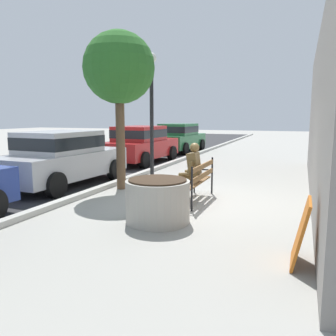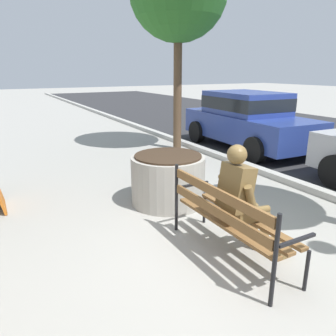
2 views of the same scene
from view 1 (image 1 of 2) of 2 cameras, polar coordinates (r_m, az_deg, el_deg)
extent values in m
plane|color=#9E9B93|center=(8.31, 5.94, -5.32)|extent=(80.00, 80.00, 0.00)
cube|color=#B2AFA8|center=(9.45, -11.29, -3.36)|extent=(60.00, 0.20, 0.12)
cube|color=gray|center=(9.30, 24.51, 7.80)|extent=(12.00, 0.50, 3.97)
cube|color=brown|center=(8.11, 5.15, -2.39)|extent=(1.70, 0.12, 0.04)
cube|color=brown|center=(8.16, 3.93, -2.31)|extent=(1.70, 0.12, 0.04)
cube|color=brown|center=(8.21, 2.73, -2.23)|extent=(1.70, 0.12, 0.04)
cube|color=brown|center=(8.06, 5.78, -1.25)|extent=(1.70, 0.04, 0.11)
cube|color=brown|center=(8.02, 5.81, 0.30)|extent=(1.70, 0.04, 0.11)
cylinder|color=black|center=(7.46, 0.44, -5.11)|extent=(0.04, 0.04, 0.45)
cylinder|color=black|center=(7.25, 3.93, -3.49)|extent=(0.04, 0.04, 0.95)
cube|color=black|center=(7.31, 1.92, -2.23)|extent=(0.04, 0.48, 0.03)
cylinder|color=black|center=(9.09, 4.35, -2.64)|extent=(0.04, 0.04, 0.45)
cylinder|color=black|center=(8.92, 7.26, -1.26)|extent=(0.04, 0.04, 0.95)
cube|color=black|center=(8.96, 5.60, -0.24)|extent=(0.04, 0.48, 0.03)
cube|color=brown|center=(8.19, 3.61, -1.49)|extent=(0.34, 0.32, 0.16)
cube|color=brown|center=(8.11, 4.30, 0.70)|extent=(0.36, 0.29, 0.55)
sphere|color=brown|center=(8.06, 4.40, 3.37)|extent=(0.22, 0.22, 0.22)
cylinder|color=brown|center=(7.91, 3.71, 0.14)|extent=(0.09, 0.18, 0.29)
cylinder|color=brown|center=(7.97, 2.72, -1.03)|extent=(0.08, 0.27, 0.10)
cylinder|color=brown|center=(8.33, 4.60, 0.56)|extent=(0.09, 0.18, 0.29)
cylinder|color=brown|center=(8.40, 3.68, -0.53)|extent=(0.08, 0.27, 0.10)
cylinder|color=brown|center=(8.15, 2.48, -1.81)|extent=(0.13, 0.37, 0.14)
cylinder|color=brown|center=(8.26, 1.28, -3.57)|extent=(0.11, 0.11, 0.50)
cube|color=brown|center=(8.33, 0.88, -4.99)|extent=(0.11, 0.24, 0.07)
cylinder|color=brown|center=(8.32, 2.87, -1.60)|extent=(0.13, 0.37, 0.14)
cylinder|color=brown|center=(8.43, 1.68, -3.33)|extent=(0.11, 0.11, 0.50)
cube|color=brown|center=(8.49, 1.29, -4.72)|extent=(0.11, 0.24, 0.07)
cube|color=brown|center=(8.62, 1.33, -4.22)|extent=(0.28, 0.18, 0.16)
cylinder|color=#A8A399|center=(6.55, -1.71, -5.51)|extent=(1.21, 1.21, 0.79)
cylinder|color=#38281C|center=(6.46, -1.73, -1.98)|extent=(1.09, 1.09, 0.03)
cylinder|color=brown|center=(9.48, -7.82, 4.28)|extent=(0.24, 0.24, 2.58)
sphere|color=#2D6B28|center=(9.54, -8.06, 16.06)|extent=(1.89, 1.89, 1.89)
cube|color=#B7B7BC|center=(10.40, -16.70, 0.60)|extent=(4.18, 1.90, 0.70)
cube|color=#B7B7BC|center=(10.22, -17.40, 4.10)|extent=(2.21, 1.67, 0.60)
cube|color=black|center=(10.22, -17.40, 4.10)|extent=(2.22, 1.68, 0.33)
cylinder|color=black|center=(11.99, -15.60, 0.27)|extent=(0.65, 0.25, 0.64)
cylinder|color=black|center=(10.99, -8.74, -0.25)|extent=(0.65, 0.25, 0.64)
cylinder|color=black|center=(10.11, -25.22, -1.75)|extent=(0.65, 0.25, 0.64)
cylinder|color=black|center=(8.90, -18.02, -2.65)|extent=(0.65, 0.25, 0.64)
cube|color=#B21E1E|center=(14.76, -4.41, 3.20)|extent=(4.18, 1.90, 0.70)
cube|color=#B21E1E|center=(14.58, -4.72, 5.69)|extent=(2.21, 1.67, 0.60)
cube|color=black|center=(14.58, -4.72, 5.69)|extent=(2.22, 1.68, 0.33)
cylinder|color=black|center=(16.35, -4.81, 2.70)|extent=(0.65, 0.25, 0.64)
cylinder|color=black|center=(15.61, 0.68, 2.45)|extent=(0.65, 0.25, 0.64)
cylinder|color=black|center=(14.09, -10.02, 1.65)|extent=(0.65, 0.25, 0.64)
cylinder|color=black|center=(13.22, -3.89, 1.32)|extent=(0.65, 0.25, 0.64)
cube|color=#236638|center=(19.27, 1.89, 4.48)|extent=(4.18, 1.90, 0.70)
cube|color=#236638|center=(19.09, 1.73, 6.40)|extent=(2.21, 1.67, 0.60)
cube|color=black|center=(19.09, 1.73, 6.40)|extent=(2.22, 1.68, 0.33)
cylinder|color=black|center=(20.84, 1.10, 4.00)|extent=(0.65, 0.25, 0.64)
cylinder|color=black|center=(20.24, 5.54, 3.82)|extent=(0.65, 0.25, 0.64)
cylinder|color=black|center=(18.42, -2.13, 3.39)|extent=(0.65, 0.25, 0.64)
cylinder|color=black|center=(17.74, 2.81, 3.18)|extent=(0.65, 0.25, 0.64)
cylinder|color=black|center=(10.97, -2.69, 7.59)|extent=(0.12, 0.12, 3.60)
sphere|color=silver|center=(11.10, -2.77, 17.65)|extent=(0.32, 0.32, 0.32)
cube|color=#C6661E|center=(5.03, 21.01, -9.84)|extent=(0.70, 0.23, 0.89)
camera|label=2|loc=(10.35, 21.45, 8.85)|focal=35.07mm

